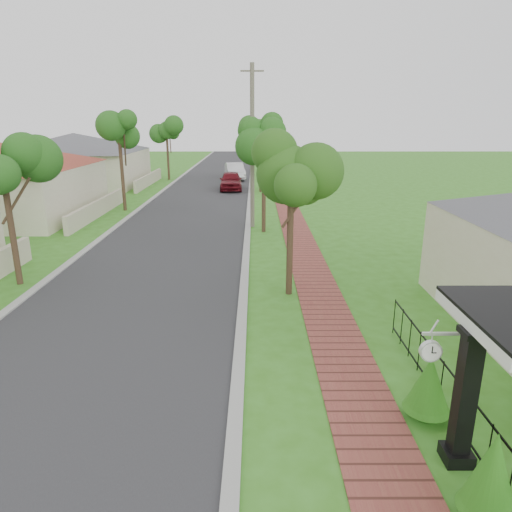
% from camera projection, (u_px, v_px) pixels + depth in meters
% --- Properties ---
extents(ground, '(160.00, 160.00, 0.00)m').
position_uv_depth(ground, '(202.00, 424.00, 8.91)').
color(ground, '#36741B').
rests_on(ground, ground).
extents(road, '(7.00, 120.00, 0.02)m').
position_uv_depth(road, '(189.00, 216.00, 28.07)').
color(road, '#28282B').
rests_on(road, ground).
extents(kerb_right, '(0.30, 120.00, 0.10)m').
position_uv_depth(kerb_right, '(249.00, 216.00, 28.07)').
color(kerb_right, '#9E9E99').
rests_on(kerb_right, ground).
extents(kerb_left, '(0.30, 120.00, 0.10)m').
position_uv_depth(kerb_left, '(130.00, 216.00, 28.06)').
color(kerb_left, '#9E9E99').
rests_on(kerb_left, ground).
extents(sidewalk, '(1.50, 120.00, 0.03)m').
position_uv_depth(sidewalk, '(291.00, 216.00, 28.08)').
color(sidewalk, brown).
rests_on(sidewalk, ground).
extents(porch_post, '(0.48, 0.48, 2.52)m').
position_uv_depth(porch_post, '(464.00, 405.00, 7.64)').
color(porch_post, black).
rests_on(porch_post, ground).
extents(picket_fence, '(0.03, 8.02, 1.00)m').
position_uv_depth(picket_fence, '(455.00, 400.00, 8.77)').
color(picket_fence, black).
rests_on(picket_fence, ground).
extents(street_trees, '(10.70, 37.65, 5.89)m').
position_uv_depth(street_trees, '(201.00, 137.00, 33.32)').
color(street_trees, '#382619').
rests_on(street_trees, ground).
extents(hedge_row, '(0.90, 4.61, 1.74)m').
position_uv_depth(hedge_row, '(486.00, 471.00, 6.72)').
color(hedge_row, '#295F13').
rests_on(hedge_row, ground).
extents(far_house_grey, '(15.56, 15.56, 4.60)m').
position_uv_depth(far_house_grey, '(76.00, 159.00, 40.78)').
color(far_house_grey, beige).
rests_on(far_house_grey, ground).
extents(parked_car_red, '(1.98, 4.56, 1.53)m').
position_uv_depth(parked_car_red, '(231.00, 181.00, 38.48)').
color(parked_car_red, '#600E16').
rests_on(parked_car_red, ground).
extents(parked_car_white, '(2.35, 4.98, 1.58)m').
position_uv_depth(parked_car_white, '(235.00, 171.00, 45.28)').
color(parked_car_white, silver).
rests_on(parked_car_white, ground).
extents(near_tree, '(2.01, 2.01, 5.15)m').
position_uv_depth(near_tree, '(291.00, 173.00, 14.45)').
color(near_tree, '#382619').
rests_on(near_tree, ground).
extents(utility_pole, '(1.20, 0.24, 8.49)m').
position_uv_depth(utility_pole, '(252.00, 147.00, 24.17)').
color(utility_pole, '#6C6454').
rests_on(utility_pole, ground).
extents(station_clock, '(0.64, 0.13, 0.54)m').
position_uv_depth(station_clock, '(431.00, 349.00, 7.79)').
color(station_clock, silver).
rests_on(station_clock, ground).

